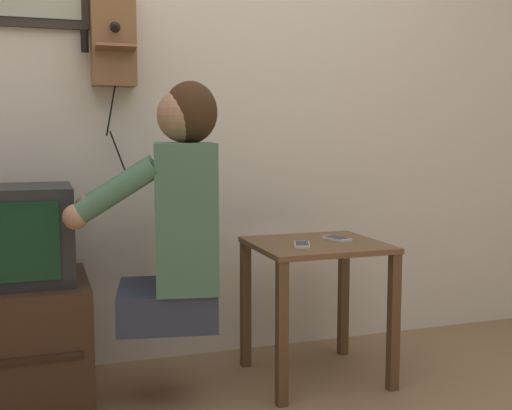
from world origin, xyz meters
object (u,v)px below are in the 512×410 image
Objects in this scene: person at (177,213)px; wall_phone_antique at (113,37)px; cell_phone_held at (302,244)px; cell_phone_spare at (337,239)px.

person is 0.84m from wall_phone_antique.
wall_phone_antique is at bearing 32.22° from person.
person is 6.59× the size of cell_phone_held.
cell_phone_spare is (0.87, -0.36, -0.84)m from wall_phone_antique.
wall_phone_antique is 1.16m from cell_phone_held.
cell_phone_held is (0.67, -0.44, -0.84)m from wall_phone_antique.
wall_phone_antique is at bearing 168.15° from cell_phone_held.
cell_phone_spare is at bearing -73.87° from person.
wall_phone_antique reaches higher than cell_phone_held.
wall_phone_antique is 1.26m from cell_phone_spare.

